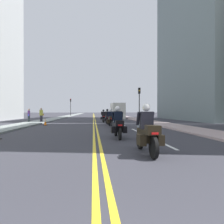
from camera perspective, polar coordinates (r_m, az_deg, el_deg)
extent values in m
plane|color=#33323A|center=(48.04, -5.17, -1.36)|extent=(264.00, 264.00, 0.00)
cube|color=gray|center=(48.51, -13.34, -1.28)|extent=(2.46, 144.00, 0.12)
cube|color=#A79090|center=(48.55, 2.99, -1.28)|extent=(2.46, 144.00, 0.12)
cube|color=yellow|center=(48.04, -5.32, -1.36)|extent=(0.12, 132.00, 0.01)
cube|color=yellow|center=(48.04, -5.03, -1.36)|extent=(0.12, 132.00, 0.01)
cube|color=silver|center=(8.67, 15.06, -8.94)|extent=(0.14, 2.40, 0.01)
cube|color=silver|center=(14.40, 6.67, -5.24)|extent=(0.14, 2.40, 0.01)
cube|color=silver|center=(20.29, 3.13, -3.63)|extent=(0.14, 2.40, 0.01)
cube|color=silver|center=(26.23, 1.19, -2.74)|extent=(0.14, 2.40, 0.01)
cube|color=silver|center=(32.19, -0.03, -2.18)|extent=(0.14, 2.40, 0.01)
cube|color=silver|center=(38.16, -0.87, -1.79)|extent=(0.14, 2.40, 0.01)
cube|color=silver|center=(44.14, -1.48, -1.50)|extent=(0.14, 2.40, 0.01)
cube|color=silver|center=(50.13, -1.94, -1.29)|extent=(0.14, 2.40, 0.01)
cube|color=silver|center=(56.12, -2.31, -1.12)|extent=(0.14, 2.40, 0.01)
cube|color=slate|center=(37.48, 24.91, 21.07)|extent=(9.08, 19.51, 29.40)
cylinder|color=black|center=(7.48, 7.94, -7.89)|extent=(0.12, 0.66, 0.66)
cylinder|color=black|center=(6.03, 11.79, -9.87)|extent=(0.12, 0.66, 0.66)
cube|color=silver|center=(7.43, 7.94, -5.21)|extent=(0.15, 0.32, 0.04)
cube|color=black|center=(6.71, 9.65, -6.41)|extent=(0.36, 1.17, 0.40)
cube|color=black|center=(6.03, 11.55, -5.07)|extent=(0.41, 0.37, 0.28)
cube|color=red|center=(5.86, 12.15, -6.01)|extent=(0.20, 0.04, 0.06)
cube|color=black|center=(6.21, 8.39, -7.89)|extent=(0.21, 0.45, 0.32)
cube|color=black|center=(6.38, 13.29, -7.67)|extent=(0.21, 0.45, 0.32)
cube|color=#B2C1CC|center=(7.15, 8.52, -2.94)|extent=(0.36, 0.13, 0.36)
cube|color=black|center=(6.62, 9.78, -2.32)|extent=(0.41, 0.27, 0.56)
cylinder|color=black|center=(6.70, 7.44, -1.86)|extent=(0.11, 0.28, 0.45)
cylinder|color=black|center=(6.84, 11.34, -1.82)|extent=(0.11, 0.28, 0.45)
sphere|color=white|center=(6.65, 9.71, 1.33)|extent=(0.26, 0.26, 0.26)
cylinder|color=black|center=(11.15, 1.07, -5.33)|extent=(0.12, 0.60, 0.60)
cylinder|color=black|center=(9.61, 2.23, -6.23)|extent=(0.12, 0.60, 0.60)
cube|color=silver|center=(11.12, 1.07, -3.68)|extent=(0.14, 0.32, 0.04)
cube|color=black|center=(10.35, 1.61, -4.21)|extent=(0.33, 1.19, 0.40)
cube|color=black|center=(9.64, 2.17, -3.23)|extent=(0.40, 0.36, 0.28)
cube|color=red|center=(9.46, 2.33, -3.78)|extent=(0.20, 0.03, 0.06)
cube|color=black|center=(9.86, 0.35, -5.01)|extent=(0.21, 0.44, 0.32)
cube|color=black|center=(9.94, 3.58, -4.97)|extent=(0.21, 0.44, 0.32)
cube|color=#B2C1CC|center=(10.82, 1.26, -2.00)|extent=(0.36, 0.13, 0.36)
cube|color=black|center=(10.27, 1.65, -1.46)|extent=(0.40, 0.26, 0.60)
cylinder|color=black|center=(10.39, 0.22, -1.16)|extent=(0.10, 0.28, 0.45)
cylinder|color=black|center=(10.46, 2.84, -1.16)|extent=(0.10, 0.28, 0.45)
sphere|color=white|center=(10.30, 1.62, 0.98)|extent=(0.26, 0.26, 0.26)
cylinder|color=black|center=(14.54, 0.83, -3.88)|extent=(0.17, 0.67, 0.67)
cylinder|color=black|center=(13.06, 1.94, -4.36)|extent=(0.17, 0.67, 0.67)
cube|color=silver|center=(14.52, 0.84, -2.49)|extent=(0.16, 0.33, 0.04)
cube|color=black|center=(13.78, 1.36, -2.95)|extent=(0.39, 1.16, 0.40)
cube|color=black|center=(13.11, 1.88, -2.15)|extent=(0.42, 0.38, 0.28)
cube|color=red|center=(12.92, 2.03, -2.54)|extent=(0.20, 0.04, 0.06)
cube|color=black|center=(13.30, 0.51, -3.50)|extent=(0.23, 0.45, 0.32)
cube|color=black|center=(13.40, 2.88, -3.47)|extent=(0.23, 0.45, 0.32)
cube|color=#B2C1CC|center=(14.24, 1.02, -1.31)|extent=(0.37, 0.14, 0.36)
cube|color=black|center=(13.71, 1.39, -1.02)|extent=(0.41, 0.28, 0.53)
cylinder|color=black|center=(13.82, 0.30, -0.80)|extent=(0.12, 0.29, 0.45)
cylinder|color=black|center=(13.90, 2.26, -0.79)|extent=(0.12, 0.29, 0.45)
sphere|color=white|center=(13.74, 1.37, 0.68)|extent=(0.26, 0.26, 0.26)
cylinder|color=black|center=(18.79, -0.73, -2.97)|extent=(0.14, 0.65, 0.64)
cylinder|color=black|center=(17.15, -0.08, -3.29)|extent=(0.14, 0.65, 0.64)
cube|color=silver|center=(18.77, -0.73, -1.93)|extent=(0.15, 0.33, 0.04)
cube|color=black|center=(17.96, -0.42, -2.23)|extent=(0.37, 1.26, 0.40)
cube|color=black|center=(17.21, -0.12, -1.61)|extent=(0.41, 0.37, 0.28)
cube|color=red|center=(17.03, -0.03, -1.90)|extent=(0.20, 0.04, 0.06)
cube|color=black|center=(17.44, -1.13, -2.64)|extent=(0.22, 0.45, 0.32)
cube|color=black|center=(17.51, 0.69, -2.62)|extent=(0.22, 0.45, 0.32)
cube|color=#B2C1CC|center=(18.47, -0.62, -0.98)|extent=(0.36, 0.14, 0.36)
cube|color=black|center=(17.89, -0.40, -0.73)|extent=(0.41, 0.27, 0.54)
cylinder|color=black|center=(18.01, -1.22, -0.56)|extent=(0.11, 0.28, 0.45)
cylinder|color=black|center=(18.07, 0.29, -0.56)|extent=(0.11, 0.28, 0.45)
sphere|color=white|center=(17.92, -0.41, 0.59)|extent=(0.26, 0.26, 0.26)
cylinder|color=black|center=(21.93, -1.57, -2.53)|extent=(0.14, 0.63, 0.63)
cylinder|color=black|center=(20.33, -1.12, -2.75)|extent=(0.14, 0.63, 0.63)
cube|color=silver|center=(21.92, -1.57, -1.66)|extent=(0.15, 0.32, 0.04)
cube|color=black|center=(21.12, -1.35, -1.88)|extent=(0.36, 1.23, 0.40)
cube|color=black|center=(20.39, -1.14, -1.33)|extent=(0.41, 0.37, 0.28)
cube|color=red|center=(20.20, -1.08, -1.58)|extent=(0.20, 0.04, 0.06)
cube|color=black|center=(20.61, -1.99, -2.21)|extent=(0.21, 0.45, 0.32)
cube|color=black|center=(20.67, -0.44, -2.20)|extent=(0.21, 0.45, 0.32)
cube|color=#B2C1CC|center=(21.62, -1.49, -0.82)|extent=(0.36, 0.13, 0.36)
cube|color=black|center=(21.05, -1.34, -0.58)|extent=(0.41, 0.27, 0.55)
cylinder|color=black|center=(21.18, -2.03, -0.44)|extent=(0.11, 0.28, 0.45)
cylinder|color=black|center=(21.23, -0.74, -0.44)|extent=(0.11, 0.28, 0.45)
sphere|color=black|center=(21.08, -1.35, 0.55)|extent=(0.26, 0.26, 0.26)
cylinder|color=black|center=(25.66, -2.56, -2.09)|extent=(0.13, 0.65, 0.65)
cylinder|color=black|center=(24.11, -2.39, -2.24)|extent=(0.13, 0.65, 0.65)
cube|color=silver|center=(25.65, -2.56, -1.31)|extent=(0.14, 0.32, 0.04)
cube|color=black|center=(24.88, -2.48, -1.52)|extent=(0.32, 1.18, 0.40)
cube|color=black|center=(24.17, -2.40, -1.05)|extent=(0.40, 0.36, 0.28)
cube|color=red|center=(23.99, -2.38, -1.25)|extent=(0.20, 0.03, 0.06)
cube|color=black|center=(24.40, -3.09, -1.79)|extent=(0.20, 0.44, 0.32)
cube|color=black|center=(24.43, -1.77, -1.78)|extent=(0.20, 0.44, 0.32)
cube|color=#B2C1CC|center=(25.36, -2.54, -0.62)|extent=(0.36, 0.12, 0.36)
cube|color=black|center=(24.82, -2.48, -0.47)|extent=(0.40, 0.26, 0.51)
cylinder|color=black|center=(24.95, -3.04, -0.35)|extent=(0.10, 0.28, 0.45)
cylinder|color=black|center=(24.98, -1.94, -0.35)|extent=(0.10, 0.28, 0.45)
sphere|color=black|center=(24.84, -2.48, 0.44)|extent=(0.26, 0.26, 0.26)
cube|color=black|center=(20.37, -18.46, -3.60)|extent=(0.32, 0.32, 0.03)
cone|color=orange|center=(20.35, -18.47, -2.69)|extent=(0.26, 0.26, 0.62)
cylinder|color=white|center=(20.35, -18.47, -2.48)|extent=(0.17, 0.17, 0.08)
cylinder|color=black|center=(27.37, 7.77, 1.34)|extent=(0.12, 0.12, 3.79)
cube|color=black|center=(27.50, 7.78, 6.02)|extent=(0.28, 0.28, 0.80)
sphere|color=yellow|center=(27.36, 7.85, 6.06)|extent=(0.18, 0.18, 0.18)
cylinder|color=black|center=(53.42, -11.71, 0.87)|extent=(0.12, 0.12, 3.87)
cube|color=black|center=(53.49, -11.71, 3.32)|extent=(0.28, 0.28, 0.80)
sphere|color=red|center=(53.36, -11.73, 3.63)|extent=(0.18, 0.18, 0.18)
cube|color=#27252D|center=(25.49, -19.52, -1.89)|extent=(0.29, 0.22, 0.85)
cube|color=olive|center=(25.47, -19.52, -0.17)|extent=(0.38, 0.25, 0.68)
sphere|color=tan|center=(25.47, -19.52, 0.86)|extent=(0.22, 0.22, 0.22)
cube|color=#A57133|center=(25.44, -19.03, -0.71)|extent=(0.17, 0.11, 0.24)
cube|color=#232A2D|center=(25.52, -22.60, -1.95)|extent=(0.23, 0.30, 0.80)
cube|color=#592F66|center=(25.50, -22.61, -0.34)|extent=(0.26, 0.38, 0.64)
sphere|color=tan|center=(25.50, -22.61, 0.65)|extent=(0.22, 0.22, 0.22)
cube|color=#2A47B1|center=(25.28, -22.69, -0.84)|extent=(0.12, 0.17, 0.24)
cube|color=beige|center=(39.52, 1.06, -0.13)|extent=(2.00, 1.80, 2.20)
cube|color=silver|center=(36.54, 1.58, 0.31)|extent=(2.20, 5.20, 2.80)
cylinder|color=black|center=(39.14, 1.12, -1.08)|extent=(2.00, 0.90, 0.90)
cylinder|color=black|center=(34.97, 1.90, -1.25)|extent=(2.00, 0.90, 0.90)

